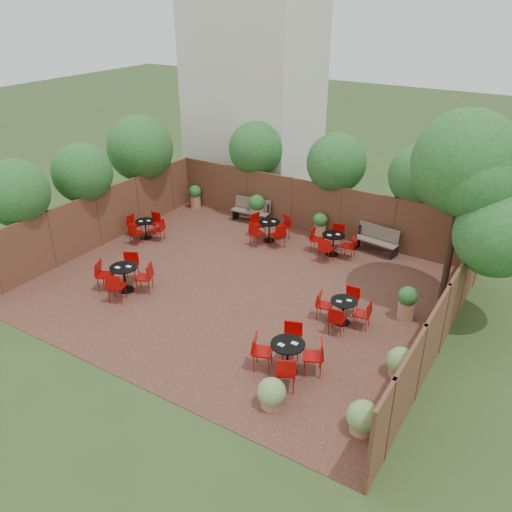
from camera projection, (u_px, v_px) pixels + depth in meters
The scene contains 13 objects.
ground at pixel (241, 289), 16.27m from camera, with size 80.00×80.00×0.00m, color #354F23.
courtyard_paving at pixel (241, 289), 16.27m from camera, with size 12.00×10.00×0.02m, color #361B16.
fence_back at pixel (314, 208), 19.60m from camera, with size 12.00×0.08×2.00m, color #4E2D1C.
fence_left at pixel (99, 219), 18.65m from camera, with size 0.08×10.00×2.00m, color #4E2D1C.
fence_right at pixel (443, 320), 12.99m from camera, with size 0.08×10.00×2.00m, color #4E2D1C.
neighbour_building at pixel (255, 100), 22.64m from camera, with size 5.00×4.00×8.00m, color silver.
overhang_foliage at pixel (239, 171), 18.16m from camera, with size 15.58×10.43×2.54m.
courtyard_tree at pixel (465, 169), 13.99m from camera, with size 2.95×2.88×5.59m.
park_bench_left at pixel (251, 210), 20.74m from camera, with size 1.57×0.62×0.95m.
park_bench_right at pixel (377, 239), 18.31m from camera, with size 1.59×0.70×0.95m.
bistro_tables at pixel (246, 270), 16.39m from camera, with size 9.88×7.99×0.94m.
planters at pixel (282, 225), 19.27m from camera, with size 10.72×4.16×1.15m.
low_shrubs at pixel (350, 390), 11.65m from camera, with size 2.74×3.19×0.74m.
Camera 1 is at (7.82, -11.67, 8.29)m, focal length 37.00 mm.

